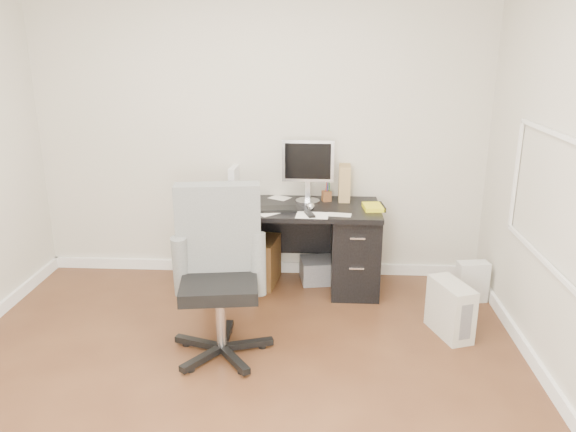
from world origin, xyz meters
name	(u,v)px	position (x,y,z in m)	size (l,w,h in m)	color
ground	(228,399)	(0.00, 0.00, 0.00)	(4.00, 4.00, 0.00)	#452616
room_shell	(225,128)	(0.03, 0.03, 1.66)	(4.02, 4.02, 2.71)	beige
desk	(291,245)	(0.30, 1.65, 0.40)	(1.50, 0.70, 0.75)	black
loose_papers	(267,207)	(0.10, 1.60, 0.75)	(1.10, 0.60, 0.00)	white
lcd_monitor	(308,171)	(0.44, 1.78, 1.03)	(0.44, 0.25, 0.56)	#B9B9BE
keyboard	(270,209)	(0.14, 1.51, 0.76)	(0.43, 0.15, 0.02)	black
computer_mouse	(310,206)	(0.47, 1.54, 0.78)	(0.07, 0.07, 0.07)	#B9B9BE
travel_mug	(231,193)	(-0.22, 1.67, 0.85)	(0.09, 0.09, 0.20)	navy
white_binder	(234,182)	(-0.22, 1.91, 0.89)	(0.11, 0.24, 0.28)	white
magazine_file	(344,182)	(0.76, 1.90, 0.90)	(0.13, 0.26, 0.31)	#A07C4D
pen_cup	(327,189)	(0.60, 1.83, 0.86)	(0.09, 0.09, 0.22)	brown
yellow_book	(373,207)	(0.99, 1.60, 0.77)	(0.16, 0.21, 0.04)	yellow
paper_remote	(312,214)	(0.48, 1.40, 0.76)	(0.26, 0.21, 0.02)	white
office_chair	(219,276)	(-0.13, 0.52, 0.59)	(0.67, 0.67, 1.18)	#555755
pc_tower	(450,309)	(1.52, 0.89, 0.20)	(0.18, 0.41, 0.41)	beige
shopping_bag	(472,282)	(1.82, 1.47, 0.17)	(0.25, 0.18, 0.34)	silver
wicker_basket	(254,261)	(-0.04, 1.74, 0.21)	(0.42, 0.42, 0.42)	#452E14
desk_printer	(321,270)	(0.56, 1.80, 0.10)	(0.35, 0.29, 0.21)	slate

